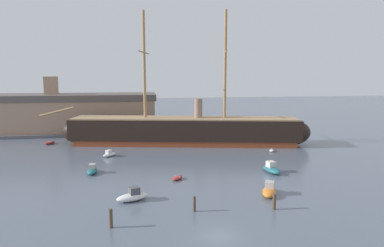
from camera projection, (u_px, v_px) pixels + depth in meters
name	position (u px, v px, depth m)	size (l,w,h in m)	color
ground_plane	(219.00, 237.00, 37.02)	(400.00, 400.00, 0.00)	slate
tall_ship	(185.00, 130.00, 83.96)	(64.33, 18.08, 31.17)	brown
motorboat_foreground_left	(133.00, 196.00, 47.30)	(4.74, 3.32, 1.84)	silver
motorboat_foreground_right	(269.00, 190.00, 49.48)	(3.57, 4.85, 1.88)	orange
dinghy_near_centre	(177.00, 178.00, 56.56)	(2.40, 2.62, 0.59)	#B22D28
motorboat_mid_left	(92.00, 170.00, 60.03)	(1.76, 3.87, 1.60)	#236670
motorboat_mid_right	(272.00, 169.00, 60.43)	(2.77, 4.90, 1.94)	#236670
motorboat_alongside_bow	(109.00, 154.00, 72.10)	(3.20, 3.35, 1.38)	silver
dinghy_alongside_stern	(272.00, 150.00, 76.59)	(1.63, 2.40, 0.52)	silver
dinghy_far_left	(50.00, 143.00, 84.22)	(2.79, 2.99, 0.67)	#B22D28
dinghy_far_right	(295.00, 138.00, 91.12)	(2.81, 2.56, 0.63)	silver
dinghy_distant_centre	(174.00, 131.00, 102.11)	(1.11, 2.44, 0.57)	silver
mooring_piling_nearest	(194.00, 204.00, 43.57)	(0.32, 0.32, 1.95)	#423323
mooring_piling_left_pair	(111.00, 218.00, 38.99)	(0.41, 0.41, 2.19)	#4C3D2D
mooring_piling_right_pair	(274.00, 202.00, 44.21)	(0.43, 0.43, 1.99)	#4C3D2D
dockside_warehouse_left	(73.00, 114.00, 99.41)	(50.24, 15.76, 15.94)	#565659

